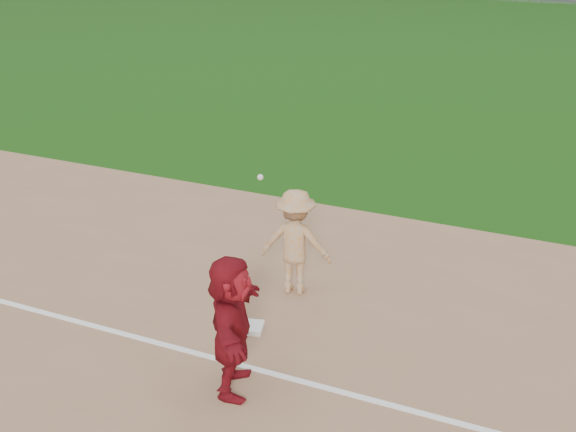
% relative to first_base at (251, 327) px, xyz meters
% --- Properties ---
extents(ground, '(160.00, 160.00, 0.00)m').
position_rel_first_base_xyz_m(ground, '(-0.02, -0.07, -0.06)').
color(ground, '#17470D').
rests_on(ground, ground).
extents(foul_line, '(60.00, 0.10, 0.01)m').
position_rel_first_base_xyz_m(foul_line, '(-0.02, -0.87, -0.03)').
color(foul_line, white).
rests_on(foul_line, infield_dirt).
extents(first_base, '(0.43, 0.43, 0.08)m').
position_rel_first_base_xyz_m(first_base, '(0.00, 0.00, 0.00)').
color(first_base, white).
rests_on(first_base, infield_dirt).
extents(base_runner, '(1.16, 1.88, 1.93)m').
position_rel_first_base_xyz_m(base_runner, '(0.41, -1.34, 0.93)').
color(base_runner, maroon).
rests_on(base_runner, infield_dirt).
extents(first_base_play, '(1.24, 1.27, 2.29)m').
position_rel_first_base_xyz_m(first_base_play, '(0.15, 1.34, 0.85)').
color(first_base_play, '#A2A1A4').
rests_on(first_base_play, infield_dirt).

